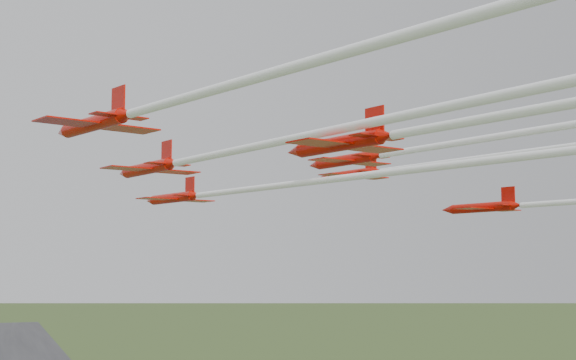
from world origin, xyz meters
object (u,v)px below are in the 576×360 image
object	(u,v)px
jet_lead	(253,189)
jet_row4_left	(559,105)
jet_row3_left	(175,101)
jet_row3_mid	(415,149)
jet_row2_left	(212,155)
jet_row2_right	(405,168)

from	to	relation	value
jet_lead	jet_row4_left	bearing A→B (deg)	-105.18
jet_lead	jet_row3_left	world-z (taller)	jet_row3_left
jet_row3_mid	jet_row2_left	bearing A→B (deg)	149.22
jet_row3_left	jet_row3_mid	world-z (taller)	jet_row3_left
jet_row2_left	jet_row3_mid	xyz separation A→B (m)	(17.00, -4.79, 0.70)
jet_row2_right	jet_row3_mid	bearing A→B (deg)	-131.80
jet_row3_left	jet_row3_mid	distance (m)	27.13
jet_row4_left	jet_row2_right	bearing A→B (deg)	55.36
jet_row3_mid	jet_row3_left	bearing A→B (deg)	-167.74
jet_row2_right	jet_row3_left	distance (m)	39.90
jet_row2_right	jet_row3_mid	size ratio (longest dim) A/B	0.97
jet_row3_left	jet_row3_mid	size ratio (longest dim) A/B	1.10
jet_row4_left	jet_row3_left	bearing A→B (deg)	123.15
jet_lead	jet_row3_mid	size ratio (longest dim) A/B	1.42
jet_row2_left	jet_row3_left	world-z (taller)	jet_row3_left
jet_row3_left	jet_row4_left	size ratio (longest dim) A/B	0.75
jet_row3_left	jet_row3_mid	bearing A→B (deg)	7.93
jet_row3_mid	jet_row4_left	distance (m)	27.99
jet_lead	jet_row3_mid	world-z (taller)	jet_row3_mid
jet_row2_left	jet_row3_mid	world-z (taller)	jet_row3_mid
jet_row3_mid	jet_row4_left	xyz separation A→B (m)	(-6.75, -27.13, -1.54)
jet_row2_left	jet_row3_left	size ratio (longest dim) A/B	1.11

